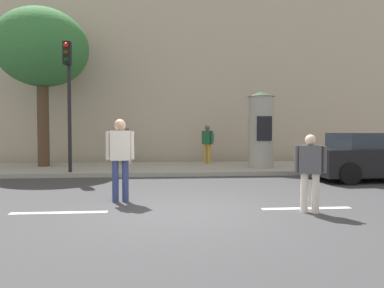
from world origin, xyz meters
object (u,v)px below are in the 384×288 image
(pedestrian_in_red_top, at_px, (127,143))
(pedestrian_near_pole, at_px, (310,168))
(pedestrian_in_light_jacket, at_px, (120,152))
(pedestrian_in_dark_shirt, at_px, (208,141))
(poster_column, at_px, (261,129))
(street_tree, at_px, (42,49))
(parked_car_silver, at_px, (378,157))
(traffic_light, at_px, (68,85))

(pedestrian_in_red_top, bearing_deg, pedestrian_near_pole, -63.14)
(pedestrian_near_pole, height_order, pedestrian_in_red_top, pedestrian_in_red_top)
(pedestrian_in_light_jacket, height_order, pedestrian_near_pole, pedestrian_in_light_jacket)
(pedestrian_in_red_top, bearing_deg, pedestrian_in_dark_shirt, 1.00)
(pedestrian_in_dark_shirt, bearing_deg, poster_column, -45.08)
(pedestrian_in_light_jacket, relative_size, pedestrian_in_red_top, 1.20)
(street_tree, bearing_deg, parked_car_silver, -18.07)
(poster_column, height_order, parked_car_silver, poster_column)
(parked_car_silver, bearing_deg, street_tree, 161.93)
(pedestrian_in_light_jacket, relative_size, pedestrian_in_dark_shirt, 1.11)
(pedestrian_in_light_jacket, bearing_deg, traffic_light, 117.34)
(street_tree, bearing_deg, traffic_light, -54.73)
(parked_car_silver, bearing_deg, pedestrian_in_red_top, 151.97)
(street_tree, relative_size, pedestrian_in_red_top, 4.10)
(pedestrian_near_pole, height_order, pedestrian_in_dark_shirt, pedestrian_in_dark_shirt)
(traffic_light, relative_size, pedestrian_in_dark_shirt, 2.67)
(traffic_light, distance_m, parked_car_silver, 10.22)
(parked_car_silver, bearing_deg, poster_column, 139.03)
(pedestrian_in_light_jacket, height_order, parked_car_silver, pedestrian_in_light_jacket)
(poster_column, relative_size, pedestrian_in_dark_shirt, 1.78)
(poster_column, bearing_deg, pedestrian_in_dark_shirt, 134.92)
(traffic_light, distance_m, poster_column, 7.05)
(traffic_light, relative_size, pedestrian_near_pole, 2.92)
(traffic_light, relative_size, street_tree, 0.71)
(pedestrian_near_pole, distance_m, parked_car_silver, 5.66)
(poster_column, relative_size, parked_car_silver, 0.66)
(poster_column, bearing_deg, pedestrian_in_light_jacket, -130.50)
(traffic_light, xyz_separation_m, poster_column, (6.81, 1.10, -1.44))
(traffic_light, xyz_separation_m, pedestrian_in_dark_shirt, (5.01, 2.91, -1.94))
(poster_column, distance_m, street_tree, 8.99)
(street_tree, xyz_separation_m, pedestrian_in_red_top, (3.18, 0.65, -3.70))
(pedestrian_in_dark_shirt, bearing_deg, parked_car_silver, -42.57)
(street_tree, distance_m, pedestrian_near_pole, 11.46)
(poster_column, relative_size, pedestrian_near_pole, 1.95)
(poster_column, relative_size, street_tree, 0.47)
(pedestrian_in_red_top, bearing_deg, poster_column, -18.62)
(street_tree, height_order, pedestrian_near_pole, street_tree)
(street_tree, relative_size, pedestrian_in_light_jacket, 3.41)
(traffic_light, distance_m, pedestrian_in_red_top, 3.86)
(pedestrian_near_pole, xyz_separation_m, parked_car_silver, (3.93, 4.08, -0.13))
(poster_column, height_order, pedestrian_in_light_jacket, poster_column)
(street_tree, distance_m, pedestrian_in_light_jacket, 8.33)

